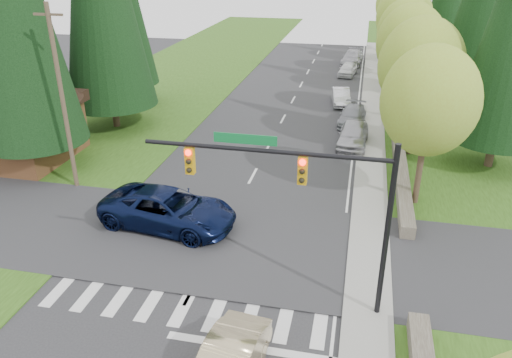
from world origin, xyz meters
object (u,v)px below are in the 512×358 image
(suv_navy, at_px, (168,209))
(parked_car_b, at_px, (352,116))
(parked_car_d, at_px, (348,69))
(parked_car_e, at_px, (353,58))
(parked_car_a, at_px, (353,135))
(parked_car_c, at_px, (341,97))

(suv_navy, relative_size, parked_car_b, 1.47)
(parked_car_d, height_order, parked_car_e, parked_car_e)
(parked_car_a, bearing_deg, parked_car_e, 95.24)
(parked_car_b, xyz_separation_m, parked_car_e, (-0.85, 21.45, 0.11))
(suv_navy, height_order, parked_car_d, suv_navy)
(parked_car_d, bearing_deg, suv_navy, -94.04)
(parked_car_b, height_order, parked_car_d, parked_car_d)
(parked_car_c, xyz_separation_m, parked_car_e, (0.32, 16.37, 0.10))
(parked_car_e, bearing_deg, parked_car_d, -87.25)
(parked_car_a, height_order, parked_car_c, parked_car_a)
(parked_car_b, xyz_separation_m, parked_car_c, (-1.17, 5.08, 0.01))
(suv_navy, xyz_separation_m, parked_car_b, (8.09, 17.49, -0.27))
(parked_car_e, bearing_deg, parked_car_a, -82.22)
(parked_car_c, height_order, parked_car_e, parked_car_e)
(suv_navy, height_order, parked_car_c, suv_navy)
(parked_car_a, bearing_deg, suv_navy, -120.22)
(suv_navy, xyz_separation_m, parked_car_e, (7.24, 38.94, -0.16))
(suv_navy, relative_size, parked_car_e, 1.26)
(suv_navy, xyz_separation_m, parked_car_c, (6.92, 22.57, -0.25))
(suv_navy, bearing_deg, parked_car_b, -17.01)
(parked_car_b, relative_size, parked_car_c, 1.12)
(parked_car_a, relative_size, parked_car_e, 0.92)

